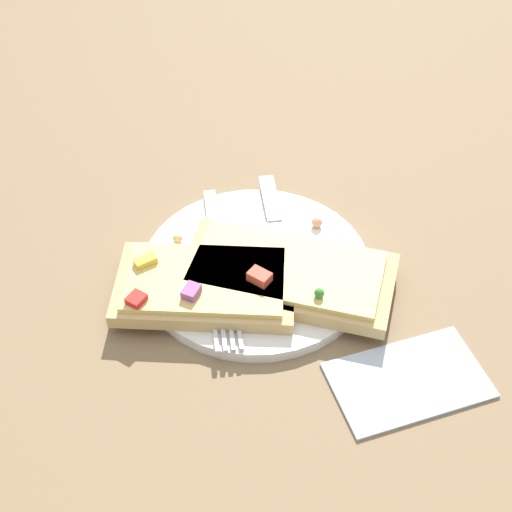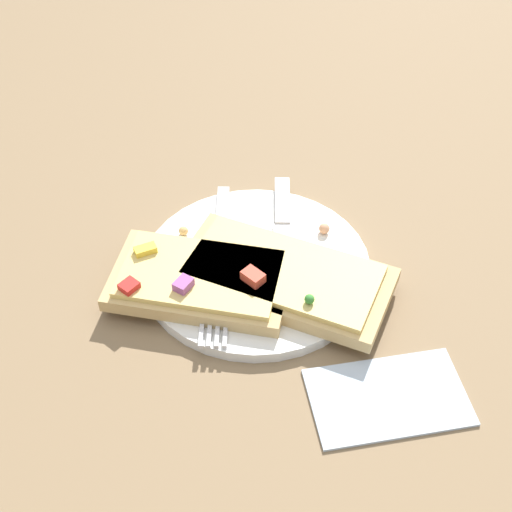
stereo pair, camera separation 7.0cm
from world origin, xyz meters
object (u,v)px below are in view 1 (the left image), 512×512
Objects in this scene: fork at (220,272)px; pizza_slice_main at (287,273)px; napkin at (409,379)px; plate at (256,267)px; pizza_slice_corner at (205,285)px; knife at (276,228)px.

fork is 0.07m from pizza_slice_main.
napkin is (-0.06, 0.14, -0.02)m from pizza_slice_main.
fork reaches higher than napkin.
plate is at bearing -63.24° from napkin.
pizza_slice_corner reaches higher than fork.
knife is at bearing -131.69° from plate.
plate is 1.18× the size of pizza_slice_corner.
fork is 1.64× the size of napkin.
plate is 0.05m from knife.
knife reaches higher than fork.
pizza_slice_corner is at bearing -45.86° from napkin.
knife is at bearing -125.66° from pizza_slice_corner.
pizza_slice_main is 0.15m from napkin.
knife is 1.45× the size of napkin.
napkin is (-0.14, 0.15, -0.02)m from pizza_slice_corner.
plate is at bearing 105.63° from fork.
pizza_slice_corner reaches higher than plate.
plate is 0.04m from pizza_slice_main.
napkin is (-0.12, 0.16, -0.01)m from fork.
plate is 0.19m from napkin.
pizza_slice_corner is (0.02, 0.02, 0.01)m from fork.
pizza_slice_corner reaches higher than napkin.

